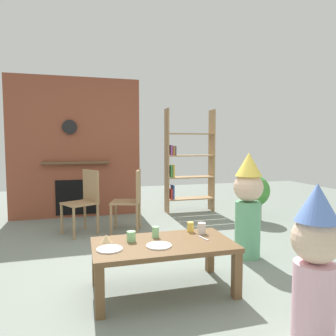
% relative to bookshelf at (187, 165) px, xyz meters
% --- Properties ---
extents(ground_plane, '(12.00, 12.00, 0.00)m').
position_rel_bookshelf_xyz_m(ground_plane, '(-1.07, -2.40, -0.88)').
color(ground_plane, gray).
extents(brick_fireplace_feature, '(2.20, 0.28, 2.40)m').
position_rel_bookshelf_xyz_m(brick_fireplace_feature, '(-1.96, 0.20, 0.31)').
color(brick_fireplace_feature, brown).
rests_on(brick_fireplace_feature, ground_plane).
extents(bookshelf, '(0.90, 0.28, 1.90)m').
position_rel_bookshelf_xyz_m(bookshelf, '(0.00, 0.00, 0.00)').
color(bookshelf, '#9E7A51').
rests_on(bookshelf, ground_plane).
extents(coffee_table, '(1.20, 0.65, 0.43)m').
position_rel_bookshelf_xyz_m(coffee_table, '(-1.22, -2.92, -0.51)').
color(coffee_table, brown).
rests_on(coffee_table, ground_plane).
extents(paper_cup_near_left, '(0.06, 0.06, 0.10)m').
position_rel_bookshelf_xyz_m(paper_cup_near_left, '(-1.24, -2.76, -0.40)').
color(paper_cup_near_left, '#8CD18C').
rests_on(paper_cup_near_left, coffee_table).
extents(paper_cup_near_right, '(0.08, 0.08, 0.10)m').
position_rel_bookshelf_xyz_m(paper_cup_near_right, '(-0.80, -2.76, -0.40)').
color(paper_cup_near_right, silver).
rests_on(paper_cup_near_right, coffee_table).
extents(paper_cup_center, '(0.06, 0.06, 0.09)m').
position_rel_bookshelf_xyz_m(paper_cup_center, '(-0.88, -2.68, -0.40)').
color(paper_cup_center, '#F2CC4C').
rests_on(paper_cup_center, coffee_table).
extents(paper_cup_far_left, '(0.08, 0.08, 0.09)m').
position_rel_bookshelf_xyz_m(paper_cup_far_left, '(-1.47, -2.82, -0.40)').
color(paper_cup_far_left, '#8CD18C').
rests_on(paper_cup_far_left, coffee_table).
extents(paper_plate_front, '(0.21, 0.21, 0.01)m').
position_rel_bookshelf_xyz_m(paper_plate_front, '(-1.68, -2.99, -0.44)').
color(paper_plate_front, white).
rests_on(paper_plate_front, coffee_table).
extents(paper_plate_rear, '(0.21, 0.21, 0.01)m').
position_rel_bookshelf_xyz_m(paper_plate_rear, '(-1.27, -3.01, -0.44)').
color(paper_plate_rear, white).
rests_on(paper_plate_rear, coffee_table).
extents(birthday_cake_slice, '(0.10, 0.10, 0.07)m').
position_rel_bookshelf_xyz_m(birthday_cake_slice, '(-1.69, -2.79, -0.41)').
color(birthday_cake_slice, '#EAC68C').
rests_on(birthday_cake_slice, coffee_table).
extents(table_fork, '(0.05, 0.15, 0.01)m').
position_rel_bookshelf_xyz_m(table_fork, '(-0.84, -2.91, -0.45)').
color(table_fork, silver).
rests_on(table_fork, coffee_table).
extents(child_with_cone_hat, '(0.29, 0.29, 1.04)m').
position_rel_bookshelf_xyz_m(child_with_cone_hat, '(-0.53, -3.92, -0.33)').
color(child_with_cone_hat, '#EAB2C6').
rests_on(child_with_cone_hat, ground_plane).
extents(child_in_pink, '(0.33, 0.33, 1.18)m').
position_rel_bookshelf_xyz_m(child_in_pink, '(-0.10, -2.38, -0.26)').
color(child_in_pink, '#66B27F').
rests_on(child_in_pink, ground_plane).
extents(dining_chair_left, '(0.54, 0.54, 0.90)m').
position_rel_bookshelf_xyz_m(dining_chair_left, '(-1.84, -0.92, -0.37)').
color(dining_chair_left, '#9E7A51').
rests_on(dining_chair_left, ground_plane).
extents(dining_chair_middle, '(0.49, 0.49, 0.90)m').
position_rel_bookshelf_xyz_m(dining_chair_middle, '(-1.19, -1.06, -0.37)').
color(dining_chair_middle, '#9E7A51').
rests_on(dining_chair_middle, ground_plane).
extents(potted_plant_tall, '(0.52, 0.52, 0.76)m').
position_rel_bookshelf_xyz_m(potted_plant_tall, '(0.85, -0.92, -0.43)').
color(potted_plant_tall, beige).
rests_on(potted_plant_tall, ground_plane).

